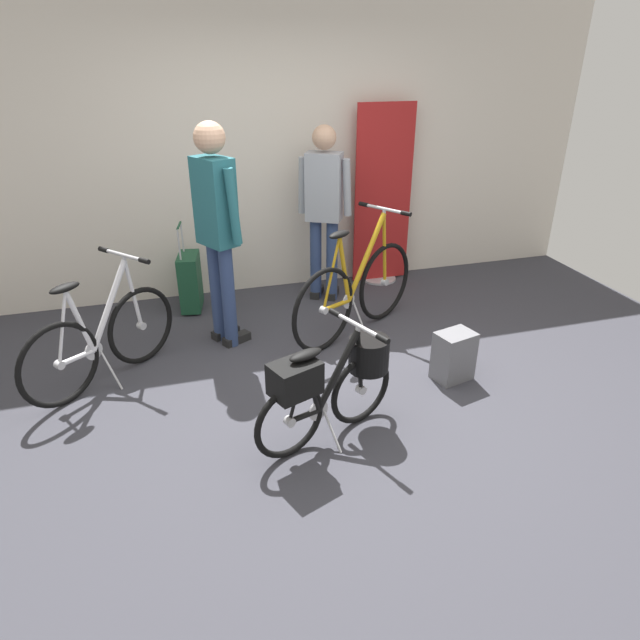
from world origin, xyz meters
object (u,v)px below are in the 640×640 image
object	(u,v)px
floor_banner_stand	(383,205)
visitor_browsing	(324,205)
display_bike_right	(356,291)
folding_bike_foreground	(333,381)
display_bike_left	(102,339)
visitor_near_wall	(217,223)
backpack_on_floor	(453,356)
rolling_suitcase	(190,281)

from	to	relation	value
floor_banner_stand	visitor_browsing	bearing A→B (deg)	-156.97
visitor_browsing	display_bike_right	bearing A→B (deg)	-86.90
folding_bike_foreground	display_bike_right	xyz separation A→B (m)	(0.62, 1.30, -0.01)
display_bike_left	visitor_near_wall	xyz separation A→B (m)	(0.93, 0.37, 0.69)
display_bike_left	display_bike_right	world-z (taller)	display_bike_right
backpack_on_floor	folding_bike_foreground	bearing A→B (deg)	-159.56
folding_bike_foreground	visitor_near_wall	world-z (taller)	visitor_near_wall
floor_banner_stand	rolling_suitcase	xyz separation A→B (m)	(-1.99, -0.20, -0.53)
floor_banner_stand	visitor_browsing	size ratio (longest dim) A/B	1.09
visitor_browsing	rolling_suitcase	distance (m)	1.44
visitor_near_wall	rolling_suitcase	world-z (taller)	visitor_near_wall
folding_bike_foreground	display_bike_left	xyz separation A→B (m)	(-1.41, 1.09, -0.05)
rolling_suitcase	folding_bike_foreground	bearing A→B (deg)	-72.34
folding_bike_foreground	visitor_near_wall	size ratio (longest dim) A/B	0.56
folding_bike_foreground	display_bike_left	world-z (taller)	display_bike_left
folding_bike_foreground	display_bike_left	size ratio (longest dim) A/B	0.97
folding_bike_foreground	backpack_on_floor	bearing A→B (deg)	20.44
display_bike_left	visitor_browsing	bearing A→B (deg)	27.08
rolling_suitcase	backpack_on_floor	world-z (taller)	rolling_suitcase
floor_banner_stand	display_bike_left	bearing A→B (deg)	-153.96
display_bike_left	rolling_suitcase	world-z (taller)	display_bike_left
visitor_browsing	display_bike_left	bearing A→B (deg)	-152.92
folding_bike_foreground	floor_banner_stand	bearing A→B (deg)	61.80
display_bike_left	floor_banner_stand	bearing A→B (deg)	26.04
visitor_browsing	backpack_on_floor	xyz separation A→B (m)	(0.49, -1.70, -0.76)
visitor_browsing	rolling_suitcase	xyz separation A→B (m)	(-1.28, 0.10, -0.66)
visitor_near_wall	visitor_browsing	bearing A→B (deg)	31.33
floor_banner_stand	display_bike_right	xyz separation A→B (m)	(-0.67, -1.10, -0.41)
display_bike_left	visitor_near_wall	distance (m)	1.21
display_bike_left	visitor_browsing	distance (m)	2.31
visitor_browsing	backpack_on_floor	size ratio (longest dim) A/B	4.36
folding_bike_foreground	visitor_browsing	bearing A→B (deg)	74.69
display_bike_left	display_bike_right	xyz separation A→B (m)	(2.03, 0.21, 0.05)
folding_bike_foreground	display_bike_right	size ratio (longest dim) A/B	0.75
folding_bike_foreground	backpack_on_floor	size ratio (longest dim) A/B	2.64
floor_banner_stand	rolling_suitcase	world-z (taller)	floor_banner_stand
floor_banner_stand	display_bike_left	distance (m)	3.04
visitor_near_wall	rolling_suitcase	distance (m)	1.08
display_bike_right	rolling_suitcase	xyz separation A→B (m)	(-1.32, 0.90, -0.11)
display_bike_right	visitor_near_wall	bearing A→B (deg)	171.87
floor_banner_stand	folding_bike_foreground	size ratio (longest dim) A/B	1.80
display_bike_right	visitor_near_wall	size ratio (longest dim) A/B	0.75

